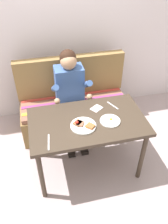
{
  "coord_description": "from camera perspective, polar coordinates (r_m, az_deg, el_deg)",
  "views": [
    {
      "loc": [
        -0.45,
        -1.74,
        2.28
      ],
      "look_at": [
        0.0,
        0.15,
        0.72
      ],
      "focal_mm": 37.09,
      "sensor_mm": 36.0,
      "label": 1
    }
  ],
  "objects": [
    {
      "name": "ground_plane",
      "position": [
        2.9,
        0.7,
        -12.99
      ],
      "size": [
        8.0,
        8.0,
        0.0
      ],
      "primitive_type": "plane",
      "color": "#AC9899"
    },
    {
      "name": "back_wall",
      "position": [
        3.2,
        -4.97,
        20.8
      ],
      "size": [
        4.4,
        0.1,
        2.6
      ],
      "primitive_type": "cube",
      "color": "silver",
      "rests_on": "ground"
    },
    {
      "name": "table",
      "position": [
        2.43,
        0.82,
        -3.49
      ],
      "size": [
        1.2,
        0.7,
        0.73
      ],
      "color": "#3B2F24",
      "rests_on": "ground"
    },
    {
      "name": "couch",
      "position": [
        3.21,
        -2.54,
        1.27
      ],
      "size": [
        1.44,
        0.56,
        1.0
      ],
      "color": "olive",
      "rests_on": "ground"
    },
    {
      "name": "person",
      "position": [
        2.82,
        -3.37,
        5.6
      ],
      "size": [
        0.45,
        0.61,
        1.21
      ],
      "color": "#3F609F",
      "rests_on": "ground"
    },
    {
      "name": "plate_breakfast",
      "position": [
        2.29,
        -0.22,
        -3.29
      ],
      "size": [
        0.26,
        0.26,
        0.05
      ],
      "color": "white",
      "rests_on": "table"
    },
    {
      "name": "plate_eggs",
      "position": [
        2.37,
        6.45,
        -2.16
      ],
      "size": [
        0.21,
        0.21,
        0.04
      ],
      "color": "white",
      "rests_on": "table"
    },
    {
      "name": "napkin",
      "position": [
        2.52,
        3.12,
        0.91
      ],
      "size": [
        0.15,
        0.14,
        0.01
      ],
      "primitive_type": "cube",
      "rotation": [
        0.0,
        0.0,
        0.59
      ],
      "color": "silver",
      "rests_on": "table"
    },
    {
      "name": "fork",
      "position": [
        2.58,
        7.08,
        1.63
      ],
      "size": [
        0.09,
        0.16,
        0.0
      ],
      "primitive_type": "cube",
      "rotation": [
        0.0,
        0.0,
        0.44
      ],
      "color": "silver",
      "rests_on": "table"
    },
    {
      "name": "knife",
      "position": [
        2.17,
        -8.71,
        -7.33
      ],
      "size": [
        0.04,
        0.2,
        0.0
      ],
      "primitive_type": "cube",
      "rotation": [
        0.0,
        0.0,
        -0.12
      ],
      "color": "silver",
      "rests_on": "table"
    }
  ]
}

